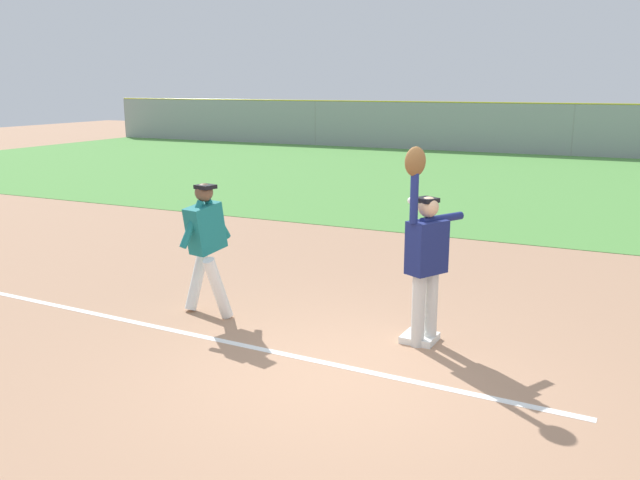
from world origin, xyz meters
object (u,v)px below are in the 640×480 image
(parked_car_white, at_px, (604,135))
(runner, at_px, (206,240))
(fielder, at_px, (426,250))
(parked_car_silver, at_px, (417,129))
(baseball, at_px, (411,201))
(first_base, at_px, (420,338))
(parked_car_red, at_px, (500,131))

(parked_car_white, bearing_deg, runner, -96.57)
(fielder, bearing_deg, parked_car_silver, -43.80)
(parked_car_silver, bearing_deg, runner, -79.22)
(fielder, distance_m, baseball, 0.58)
(first_base, relative_size, baseball, 5.14)
(runner, xyz_separation_m, parked_car_red, (-1.38, 26.88, -0.32))
(baseball, relative_size, parked_car_red, 0.02)
(fielder, height_order, parked_car_red, fielder)
(first_base, bearing_deg, runner, -174.32)
(fielder, relative_size, baseball, 30.81)
(baseball, height_order, parked_car_red, baseball)
(first_base, height_order, parked_car_white, parked_car_white)
(first_base, relative_size, runner, 0.22)
(fielder, xyz_separation_m, parked_car_silver, (-8.32, 26.54, -0.45))
(fielder, relative_size, parked_car_red, 0.50)
(parked_car_silver, distance_m, parked_car_red, 4.13)
(parked_car_white, bearing_deg, fielder, -90.51)
(first_base, bearing_deg, parked_car_white, 88.68)
(first_base, xyz_separation_m, parked_car_red, (-4.14, 26.61, 0.63))
(parked_car_silver, bearing_deg, first_base, -73.51)
(parked_car_white, bearing_deg, parked_car_red, 174.90)
(fielder, relative_size, parked_car_silver, 0.51)
(runner, xyz_separation_m, baseball, (2.60, 0.29, 0.65))
(runner, height_order, parked_car_white, runner)
(first_base, bearing_deg, baseball, 175.87)
(fielder, bearing_deg, parked_car_white, -62.40)
(first_base, distance_m, baseball, 1.62)
(parked_car_silver, relative_size, parked_car_white, 1.00)
(runner, distance_m, parked_car_silver, 27.29)
(baseball, bearing_deg, parked_car_red, 98.50)
(parked_car_red, distance_m, parked_car_white, 4.77)
(parked_car_silver, xyz_separation_m, parked_car_red, (4.12, 0.15, 0.00))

